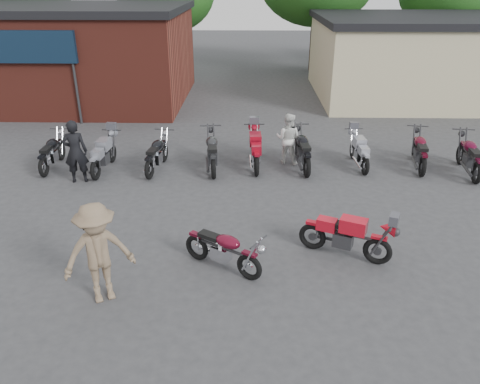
{
  "coord_description": "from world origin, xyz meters",
  "views": [
    {
      "loc": [
        0.17,
        -8.35,
        5.5
      ],
      "look_at": [
        -0.06,
        1.51,
        0.9
      ],
      "focal_mm": 35.0,
      "sensor_mm": 36.0,
      "label": 1
    }
  ],
  "objects_px": {
    "person_light": "(288,139)",
    "person_tan": "(98,253)",
    "row_bike_3": "(212,150)",
    "row_bike_8": "(470,154)",
    "row_bike_0": "(52,151)",
    "row_bike_5": "(303,148)",
    "row_bike_6": "(360,150)",
    "row_bike_7": "(420,149)",
    "vintage_motorcycle": "(224,247)",
    "row_bike_2": "(157,152)",
    "row_bike_4": "(255,148)",
    "sportbike": "(347,234)",
    "helmet": "(226,249)",
    "person_dark": "(75,152)",
    "row_bike_1": "(103,153)"
  },
  "relations": [
    {
      "from": "vintage_motorcycle",
      "to": "person_tan",
      "type": "distance_m",
      "value": 2.43
    },
    {
      "from": "row_bike_4",
      "to": "person_tan",
      "type": "bearing_deg",
      "value": 154.52
    },
    {
      "from": "row_bike_0",
      "to": "row_bike_2",
      "type": "bearing_deg",
      "value": -92.39
    },
    {
      "from": "row_bike_0",
      "to": "row_bike_8",
      "type": "xyz_separation_m",
      "value": [
        12.74,
        -0.15,
        0.05
      ]
    },
    {
      "from": "row_bike_4",
      "to": "vintage_motorcycle",
      "type": "bearing_deg",
      "value": 170.77
    },
    {
      "from": "row_bike_3",
      "to": "row_bike_4",
      "type": "xyz_separation_m",
      "value": [
        1.33,
        0.23,
        -0.01
      ]
    },
    {
      "from": "row_bike_7",
      "to": "row_bike_8",
      "type": "height_order",
      "value": "row_bike_8"
    },
    {
      "from": "row_bike_1",
      "to": "row_bike_7",
      "type": "height_order",
      "value": "row_bike_7"
    },
    {
      "from": "row_bike_6",
      "to": "row_bike_7",
      "type": "distance_m",
      "value": 1.85
    },
    {
      "from": "row_bike_3",
      "to": "row_bike_8",
      "type": "distance_m",
      "value": 7.77
    },
    {
      "from": "vintage_motorcycle",
      "to": "helmet",
      "type": "relative_size",
      "value": 7.63
    },
    {
      "from": "row_bike_4",
      "to": "row_bike_5",
      "type": "bearing_deg",
      "value": -94.9
    },
    {
      "from": "vintage_motorcycle",
      "to": "row_bike_2",
      "type": "bearing_deg",
      "value": 145.85
    },
    {
      "from": "row_bike_1",
      "to": "row_bike_7",
      "type": "relative_size",
      "value": 0.96
    },
    {
      "from": "row_bike_6",
      "to": "vintage_motorcycle",
      "type": "bearing_deg",
      "value": 142.34
    },
    {
      "from": "sportbike",
      "to": "person_light",
      "type": "relative_size",
      "value": 1.19
    },
    {
      "from": "person_tan",
      "to": "row_bike_3",
      "type": "height_order",
      "value": "person_tan"
    },
    {
      "from": "row_bike_8",
      "to": "row_bike_5",
      "type": "bearing_deg",
      "value": 92.06
    },
    {
      "from": "sportbike",
      "to": "row_bike_2",
      "type": "xyz_separation_m",
      "value": [
        -4.91,
        4.82,
        0.01
      ]
    },
    {
      "from": "row_bike_4",
      "to": "row_bike_7",
      "type": "xyz_separation_m",
      "value": [
        5.09,
        0.03,
        -0.01
      ]
    },
    {
      "from": "row_bike_0",
      "to": "row_bike_5",
      "type": "bearing_deg",
      "value": -89.22
    },
    {
      "from": "person_dark",
      "to": "row_bike_4",
      "type": "height_order",
      "value": "person_dark"
    },
    {
      "from": "sportbike",
      "to": "row_bike_3",
      "type": "bearing_deg",
      "value": 147.11
    },
    {
      "from": "sportbike",
      "to": "row_bike_6",
      "type": "relative_size",
      "value": 1.03
    },
    {
      "from": "row_bike_2",
      "to": "row_bike_6",
      "type": "bearing_deg",
      "value": -78.8
    },
    {
      "from": "person_dark",
      "to": "person_tan",
      "type": "xyz_separation_m",
      "value": [
        2.29,
        -5.39,
        0.06
      ]
    },
    {
      "from": "helmet",
      "to": "row_bike_5",
      "type": "height_order",
      "value": "row_bike_5"
    },
    {
      "from": "row_bike_5",
      "to": "row_bike_8",
      "type": "height_order",
      "value": "row_bike_5"
    },
    {
      "from": "vintage_motorcycle",
      "to": "row_bike_5",
      "type": "relative_size",
      "value": 0.84
    },
    {
      "from": "sportbike",
      "to": "row_bike_8",
      "type": "relative_size",
      "value": 0.91
    },
    {
      "from": "row_bike_1",
      "to": "person_dark",
      "type": "bearing_deg",
      "value": 153.86
    },
    {
      "from": "person_tan",
      "to": "row_bike_2",
      "type": "bearing_deg",
      "value": 64.09
    },
    {
      "from": "person_dark",
      "to": "row_bike_7",
      "type": "distance_m",
      "value": 10.33
    },
    {
      "from": "row_bike_8",
      "to": "row_bike_0",
      "type": "bearing_deg",
      "value": 95.55
    },
    {
      "from": "row_bike_6",
      "to": "row_bike_8",
      "type": "height_order",
      "value": "row_bike_8"
    },
    {
      "from": "row_bike_0",
      "to": "row_bike_4",
      "type": "xyz_separation_m",
      "value": [
        6.3,
        0.27,
        0.05
      ]
    },
    {
      "from": "person_light",
      "to": "person_tan",
      "type": "distance_m",
      "value": 8.04
    },
    {
      "from": "row_bike_7",
      "to": "row_bike_3",
      "type": "bearing_deg",
      "value": 101.89
    },
    {
      "from": "row_bike_2",
      "to": "person_light",
      "type": "bearing_deg",
      "value": -73.28
    },
    {
      "from": "person_light",
      "to": "row_bike_5",
      "type": "bearing_deg",
      "value": 159.03
    },
    {
      "from": "row_bike_0",
      "to": "row_bike_7",
      "type": "height_order",
      "value": "row_bike_7"
    },
    {
      "from": "helmet",
      "to": "person_tan",
      "type": "distance_m",
      "value": 2.84
    },
    {
      "from": "sportbike",
      "to": "person_light",
      "type": "distance_m",
      "value": 5.57
    },
    {
      "from": "row_bike_0",
      "to": "row_bike_6",
      "type": "bearing_deg",
      "value": -88.75
    },
    {
      "from": "row_bike_0",
      "to": "row_bike_4",
      "type": "distance_m",
      "value": 6.31
    },
    {
      "from": "person_light",
      "to": "row_bike_7",
      "type": "height_order",
      "value": "person_light"
    },
    {
      "from": "row_bike_4",
      "to": "row_bike_8",
      "type": "relative_size",
      "value": 0.99
    },
    {
      "from": "row_bike_1",
      "to": "row_bike_6",
      "type": "relative_size",
      "value": 1.05
    },
    {
      "from": "helmet",
      "to": "sportbike",
      "type": "bearing_deg",
      "value": -1.15
    },
    {
      "from": "helmet",
      "to": "row_bike_4",
      "type": "xyz_separation_m",
      "value": [
        0.67,
        5.14,
        0.5
      ]
    }
  ]
}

